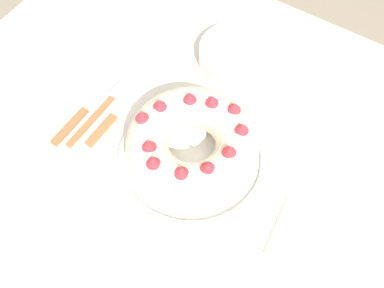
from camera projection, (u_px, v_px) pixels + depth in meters
name	position (u px, v px, depth m)	size (l,w,h in m)	color
ground_plane	(191.00, 260.00, 1.51)	(8.00, 8.00, 0.00)	gray
dining_table	(190.00, 175.00, 0.96)	(1.12, 0.92, 0.75)	silver
serving_dish	(192.00, 157.00, 0.85)	(0.28, 0.28, 0.02)	white
bundt_cake	(192.00, 144.00, 0.80)	(0.24, 0.24, 0.09)	beige
fork	(104.00, 107.00, 0.91)	(0.02, 0.19, 0.01)	#936038
serving_knife	(85.00, 111.00, 0.91)	(0.02, 0.22, 0.01)	#936038
cake_knife	(113.00, 117.00, 0.90)	(0.02, 0.18, 0.01)	#936038
side_bowl	(239.00, 56.00, 0.96)	(0.17, 0.17, 0.04)	white
napkin	(321.00, 244.00, 0.77)	(0.17, 0.12, 0.00)	beige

